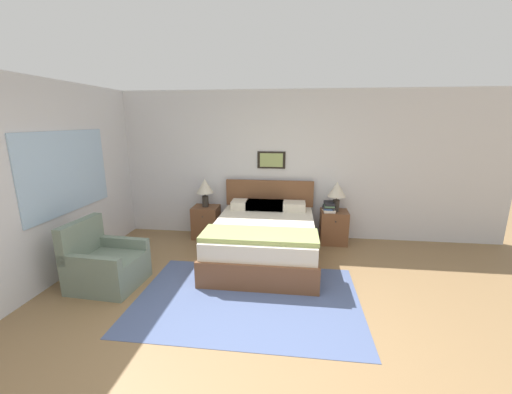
{
  "coord_description": "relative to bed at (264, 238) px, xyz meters",
  "views": [
    {
      "loc": [
        0.34,
        -2.43,
        2.08
      ],
      "look_at": [
        -0.17,
        1.71,
        1.06
      ],
      "focal_mm": 22.0,
      "sensor_mm": 36.0,
      "label": 1
    }
  ],
  "objects": [
    {
      "name": "nightstand_near_window",
      "position": [
        -1.13,
        0.77,
        -0.04
      ],
      "size": [
        0.46,
        0.43,
        0.58
      ],
      "color": "brown",
      "rests_on": "ground_plane"
    },
    {
      "name": "ground_plane",
      "position": [
        0.09,
        -2.08,
        -0.33
      ],
      "size": [
        16.0,
        16.0,
        0.0
      ],
      "primitive_type": "plane",
      "color": "olive"
    },
    {
      "name": "table_lamp_near_window",
      "position": [
        -1.13,
        0.77,
        0.6
      ],
      "size": [
        0.31,
        0.31,
        0.51
      ],
      "color": "#2D2823",
      "rests_on": "nightstand_near_window"
    },
    {
      "name": "nightstand_by_door",
      "position": [
        1.14,
        0.77,
        -0.04
      ],
      "size": [
        0.46,
        0.43,
        0.58
      ],
      "color": "brown",
      "rests_on": "ground_plane"
    },
    {
      "name": "book_paperback_top",
      "position": [
        1.03,
        0.73,
        0.39
      ],
      "size": [
        0.16,
        0.27,
        0.04
      ],
      "rotation": [
        0.0,
        0.0,
        0.02
      ],
      "color": "#232328",
      "rests_on": "book_slim_near_top"
    },
    {
      "name": "book_hardcover_middle",
      "position": [
        1.03,
        0.73,
        0.31
      ],
      "size": [
        0.18,
        0.25,
        0.03
      ],
      "rotation": [
        0.0,
        0.0,
        -0.19
      ],
      "color": "#335693",
      "rests_on": "book_thick_bottom"
    },
    {
      "name": "book_thick_bottom",
      "position": [
        1.03,
        0.73,
        0.27
      ],
      "size": [
        0.21,
        0.26,
        0.04
      ],
      "rotation": [
        0.0,
        0.0,
        0.07
      ],
      "color": "silver",
      "rests_on": "nightstand_by_door"
    },
    {
      "name": "wall_left",
      "position": [
        -2.68,
        -0.53,
        0.98
      ],
      "size": [
        0.08,
        5.5,
        2.6
      ],
      "color": "silver",
      "rests_on": "ground_plane"
    },
    {
      "name": "book_slim_near_top",
      "position": [
        1.03,
        0.73,
        0.36
      ],
      "size": [
        0.17,
        0.28,
        0.02
      ],
      "rotation": [
        0.0,
        0.0,
        -0.02
      ],
      "color": "#4C7551",
      "rests_on": "book_novel_upper"
    },
    {
      "name": "wall_back",
      "position": [
        0.09,
        1.05,
        0.97
      ],
      "size": [
        7.9,
        0.09,
        2.6
      ],
      "color": "silver",
      "rests_on": "ground_plane"
    },
    {
      "name": "armchair",
      "position": [
        -1.96,
        -1.07,
        -0.05
      ],
      "size": [
        0.84,
        0.78,
        0.86
      ],
      "rotation": [
        0.0,
        0.0,
        -1.63
      ],
      "color": "slate",
      "rests_on": "ground_plane"
    },
    {
      "name": "table_lamp_by_door",
      "position": [
        1.16,
        0.77,
        0.6
      ],
      "size": [
        0.31,
        0.31,
        0.51
      ],
      "color": "#2D2823",
      "rests_on": "nightstand_by_door"
    },
    {
      "name": "bed",
      "position": [
        0.0,
        0.0,
        0.0
      ],
      "size": [
        1.56,
        2.0,
        1.05
      ],
      "color": "brown",
      "rests_on": "ground_plane"
    },
    {
      "name": "book_novel_upper",
      "position": [
        1.03,
        0.73,
        0.34
      ],
      "size": [
        0.25,
        0.28,
        0.02
      ],
      "rotation": [
        0.0,
        0.0,
        -0.14
      ],
      "color": "#232328",
      "rests_on": "book_hardcover_middle"
    },
    {
      "name": "area_rug_main",
      "position": [
        -0.08,
        -1.18,
        -0.32
      ],
      "size": [
        2.65,
        1.79,
        0.01
      ],
      "color": "#47567F",
      "rests_on": "ground_plane"
    }
  ]
}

